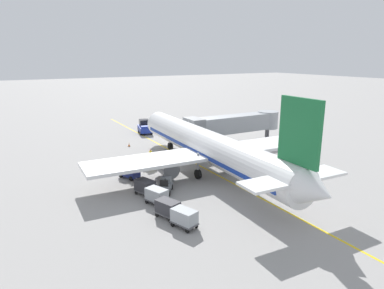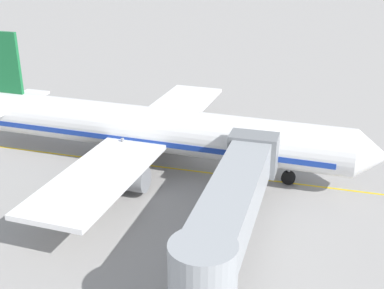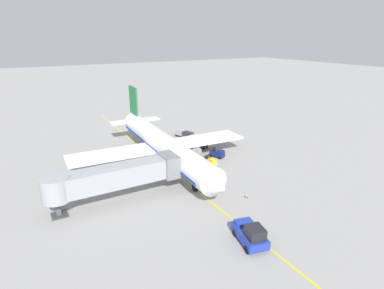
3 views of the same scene
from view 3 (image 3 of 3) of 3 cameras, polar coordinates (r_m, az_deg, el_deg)
ground_plane at (r=51.51m, az=-4.62°, el=-4.01°), size 400.00×400.00×0.00m
gate_lead_in_line at (r=51.50m, az=-4.62°, el=-4.01°), size 0.24×80.00×0.01m
parked_airliner at (r=52.12m, az=-5.34°, el=0.00°), size 30.19×37.31×10.63m
jet_bridge at (r=40.79m, az=-13.78°, el=-5.64°), size 17.00×3.50×4.98m
pushback_tractor at (r=33.75m, az=10.52°, el=-15.59°), size 3.13×4.78×2.40m
baggage_tug_lead at (r=55.16m, az=4.64°, el=-1.62°), size 2.10×2.77×1.62m
baggage_tug_trailing at (r=59.04m, az=-0.15°, el=-0.15°), size 2.41×2.74×1.62m
baggage_tug_spare at (r=51.43m, az=3.20°, el=-3.16°), size 1.66×2.67×1.62m
baggage_cart_front at (r=59.64m, az=1.78°, el=0.28°), size 1.96×2.96×1.58m
baggage_cart_second_in_train at (r=61.80m, az=0.41°, el=0.97°), size 1.96×2.96×1.58m
baggage_cart_third_in_train at (r=64.46m, az=-0.74°, el=1.73°), size 1.96×2.96×1.58m
baggage_cart_tail_end at (r=66.20m, az=-2.01°, el=2.19°), size 1.96×2.96×1.58m
ground_crew_wing_walker at (r=48.94m, az=3.19°, el=-4.04°), size 0.63×0.51×1.69m
safety_cone_nose_left at (r=42.57m, az=9.73°, el=-9.01°), size 0.36×0.36×0.59m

